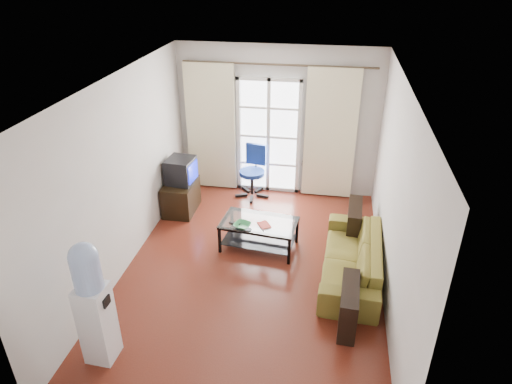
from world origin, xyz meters
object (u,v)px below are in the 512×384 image
at_px(task_chair, 253,181).
at_px(water_cooler, 93,301).
at_px(crt_tv, 180,170).
at_px(coffee_table, 259,231).
at_px(sofa, 352,258).
at_px(tv_stand, 181,197).

height_order(task_chair, water_cooler, water_cooler).
height_order(crt_tv, task_chair, crt_tv).
bearing_deg(coffee_table, sofa, -17.77).
relative_size(sofa, tv_stand, 2.69).
bearing_deg(water_cooler, coffee_table, 62.85).
bearing_deg(sofa, crt_tv, -112.52).
relative_size(sofa, water_cooler, 1.31).
bearing_deg(crt_tv, water_cooler, -81.92).
bearing_deg(tv_stand, crt_tv, 87.09).
distance_m(crt_tv, task_chair, 1.43).
xyz_separation_m(coffee_table, task_chair, (-0.40, 1.67, -0.01)).
xyz_separation_m(sofa, task_chair, (-1.77, 2.11, -0.00)).
relative_size(coffee_table, tv_stand, 1.61).
relative_size(sofa, coffee_table, 1.67).
distance_m(sofa, water_cooler, 3.42).
xyz_separation_m(sofa, tv_stand, (-2.90, 1.32, -0.01)).
xyz_separation_m(coffee_table, water_cooler, (-1.38, -2.40, 0.50)).
distance_m(coffee_table, tv_stand, 1.76).
xyz_separation_m(crt_tv, water_cooler, (0.14, -3.33, 0.04)).
distance_m(sofa, task_chair, 2.76).
bearing_deg(sofa, water_cooler, -51.75).
bearing_deg(coffee_table, task_chair, 103.35).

